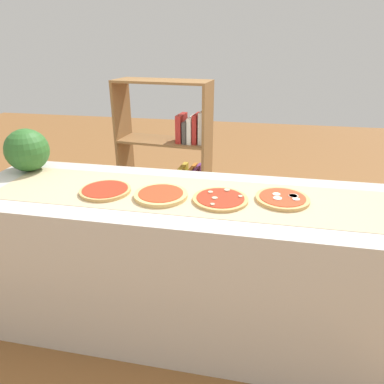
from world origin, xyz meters
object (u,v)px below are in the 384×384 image
Objects in this scene: watermelon at (27,150)px; bookshelf at (176,170)px; pizza_plain_0 at (105,190)px; pizza_mozzarella_3 at (282,199)px; pizza_mushroom_2 at (220,199)px; pizza_plain_1 at (161,195)px.

bookshelf reaches higher than watermelon.
pizza_plain_0 is 1.01m from bookshelf.
watermelon is (-1.57, 0.17, 0.12)m from pizza_mozzarella_3.
pizza_mozzarella_3 is 1.59m from watermelon.
bookshelf reaches higher than pizza_plain_0.
watermelon is 0.19× the size of bookshelf.
pizza_mushroom_2 is at bearing 1.07° from pizza_plain_0.
watermelon is 1.12m from bookshelf.
pizza_plain_1 is 0.21× the size of bookshelf.
pizza_mozzarella_3 reaches higher than pizza_plain_0.
pizza_mozzarella_3 is 1.22m from bookshelf.
bookshelf is at bearing 116.35° from pizza_mushroom_2.
pizza_plain_0 is at bearing -21.26° from watermelon.
pizza_plain_1 is 1.03× the size of pizza_mozzarella_3.
pizza_plain_0 is 0.97× the size of pizza_plain_1.
pizza_plain_0 is at bearing -99.24° from bookshelf.
pizza_plain_0 is 0.95m from pizza_mozzarella_3.
bookshelf is at bearing 131.50° from pizza_mozzarella_3.
pizza_mushroom_2 is 1.28m from watermelon.
pizza_mushroom_2 is (0.63, 0.01, -0.00)m from pizza_plain_0.
pizza_plain_1 is at bearing -0.37° from pizza_plain_0.
pizza_plain_1 is 0.32m from pizza_mushroom_2.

